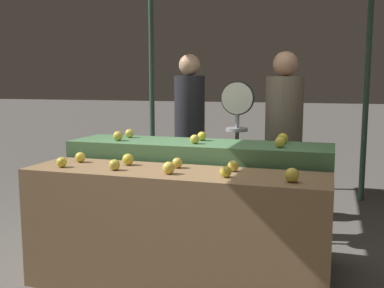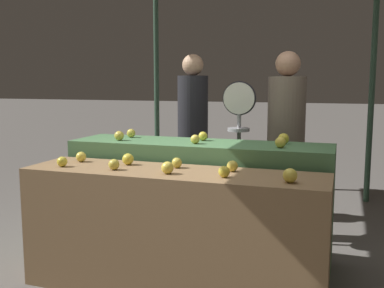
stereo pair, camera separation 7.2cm
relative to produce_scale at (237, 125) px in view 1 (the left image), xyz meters
name	(u,v)px [view 1 (the left image)]	position (x,y,z in m)	size (l,w,h in m)	color
display_counter_front	(174,231)	(-0.21, -1.12, -0.65)	(2.13, 0.55, 0.87)	olive
display_counter_back	(198,201)	(-0.21, -0.52, -0.59)	(2.13, 0.55, 0.99)	#4C7A4C
apple_front_0	(62,162)	(-1.02, -1.23, -0.18)	(0.07, 0.07, 0.07)	gold
apple_front_1	(114,165)	(-0.61, -1.22, -0.18)	(0.08, 0.08, 0.08)	gold
apple_front_2	(169,168)	(-0.20, -1.23, -0.18)	(0.08, 0.08, 0.08)	yellow
apple_front_3	(226,172)	(0.18, -1.21, -0.18)	(0.08, 0.08, 0.08)	gold
apple_front_4	(292,175)	(0.60, -1.23, -0.18)	(0.09, 0.09, 0.09)	yellow
apple_front_5	(80,157)	(-1.00, -1.01, -0.18)	(0.08, 0.08, 0.08)	yellow
apple_front_6	(128,159)	(-0.60, -1.01, -0.18)	(0.09, 0.09, 0.09)	gold
apple_front_7	(177,163)	(-0.22, -1.01, -0.18)	(0.07, 0.07, 0.07)	gold
apple_front_8	(233,166)	(0.19, -1.01, -0.18)	(0.08, 0.08, 0.08)	yellow
apple_back_0	(118,136)	(-0.88, -0.63, -0.06)	(0.08, 0.08, 0.08)	gold
apple_back_1	(194,139)	(-0.21, -0.62, -0.06)	(0.07, 0.07, 0.07)	yellow
apple_back_2	(280,142)	(0.46, -0.63, -0.06)	(0.08, 0.08, 0.08)	yellow
apple_back_3	(129,133)	(-0.88, -0.41, -0.06)	(0.08, 0.08, 0.08)	gold
apple_back_4	(202,136)	(-0.21, -0.41, -0.06)	(0.08, 0.08, 0.08)	gold
apple_back_5	(283,138)	(0.45, -0.42, -0.05)	(0.09, 0.09, 0.09)	gold
produce_scale	(237,125)	(0.00, 0.00, 0.00)	(0.31, 0.20, 1.49)	#99999E
person_vendor_at_scale	(284,131)	(0.39, 0.27, -0.07)	(0.36, 0.36, 1.76)	#2D2D38
person_customer_left	(190,122)	(-0.69, 0.74, -0.05)	(0.38, 0.38, 1.78)	#2D2D38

